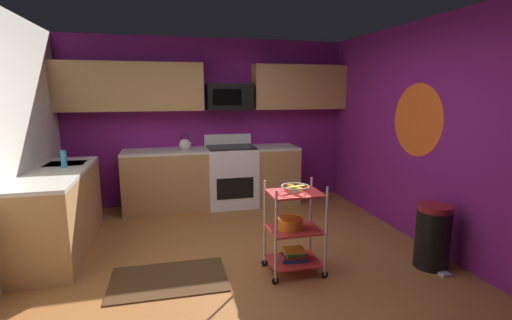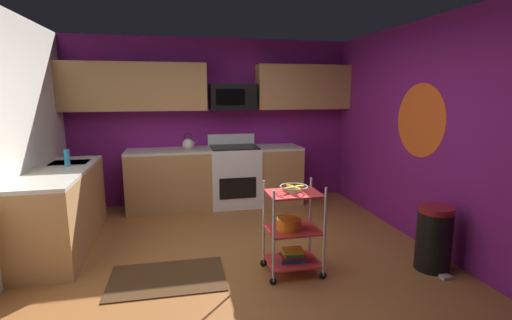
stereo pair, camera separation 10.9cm
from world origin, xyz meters
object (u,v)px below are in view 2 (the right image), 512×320
rolling_cart (293,230)px  book_stack (292,255)px  mixing_bowl_large (289,223)px  dish_soap_bottle (67,158)px  oven_range (234,175)px  fruit_bowl (294,188)px  microwave (232,97)px  trash_can (434,238)px  kettle (188,144)px

rolling_cart → book_stack: bearing=0.0°
mixing_bowl_large → dish_soap_bottle: size_ratio=1.26×
mixing_bowl_large → oven_range: bearing=93.8°
fruit_bowl → dish_soap_bottle: size_ratio=1.36×
fruit_bowl → dish_soap_bottle: (-2.34, 1.35, 0.14)m
oven_range → mixing_bowl_large: size_ratio=4.37×
microwave → rolling_cart: size_ratio=0.77×
mixing_bowl_large → book_stack: mixing_bowl_large is taller
dish_soap_bottle → trash_can: bearing=-22.8°
microwave → rolling_cart: bearing=-85.4°
oven_range → rolling_cart: 2.38m
rolling_cart → mixing_bowl_large: 0.08m
oven_range → rolling_cart: bearing=-85.2°
book_stack → rolling_cart: bearing=180.0°
book_stack → fruit_bowl: bearing=153.4°
rolling_cart → dish_soap_bottle: size_ratio=4.57×
kettle → book_stack: bearing=-69.2°
kettle → microwave: bearing=8.8°
rolling_cart → trash_can: 1.44m
rolling_cart → fruit_bowl: 0.42m
fruit_bowl → kettle: bearing=110.8°
microwave → fruit_bowl: bearing=-85.4°
kettle → dish_soap_bottle: size_ratio=1.32×
rolling_cart → mixing_bowl_large: size_ratio=3.63×
trash_can → microwave: bearing=120.9°
rolling_cart → kettle: kettle is taller
mixing_bowl_large → book_stack: size_ratio=0.96×
oven_range → kettle: bearing=-179.7°
mixing_bowl_large → book_stack: (0.04, 0.00, -0.33)m
fruit_bowl → oven_range: bearing=94.8°
rolling_cart → fruit_bowl: bearing=135.0°
rolling_cart → book_stack: size_ratio=3.48×
fruit_bowl → kettle: (-0.90, 2.36, 0.12)m
microwave → rolling_cart: microwave is taller
microwave → rolling_cart: 2.78m
kettle → dish_soap_bottle: kettle is taller
microwave → dish_soap_bottle: bearing=-152.3°
book_stack → dish_soap_bottle: 2.82m
mixing_bowl_large → fruit_bowl: bearing=0.0°
trash_can → oven_range: bearing=121.9°
oven_range → rolling_cart: (0.20, -2.37, -0.03)m
rolling_cart → kettle: 2.59m
microwave → dish_soap_bottle: 2.51m
kettle → mixing_bowl_large: bearing=-70.1°
book_stack → trash_can: 1.44m
rolling_cart → trash_can: bearing=-9.2°
mixing_bowl_large → book_stack: 0.34m
dish_soap_bottle → trash_can: size_ratio=0.30×
kettle → oven_range: bearing=0.3°
microwave → kettle: (-0.70, -0.11, -0.70)m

